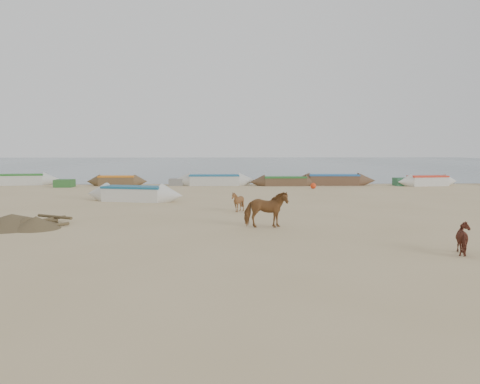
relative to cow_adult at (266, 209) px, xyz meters
name	(u,v)px	position (x,y,z in m)	size (l,w,h in m)	color
ground	(243,227)	(-0.87, 0.13, -0.71)	(140.00, 140.00, 0.00)	tan
sea	(228,163)	(-0.87, 82.13, -0.70)	(160.00, 160.00, 0.00)	slate
cow_adult	(266,209)	(0.00, 0.00, 0.00)	(0.76, 1.67, 1.41)	brown
calf_front	(238,202)	(-0.96, 4.53, -0.21)	(0.80, 0.90, 0.99)	brown
calf_right	(467,239)	(5.39, -4.75, -0.26)	(0.89, 0.76, 0.90)	#5F2C1E
near_canoe	(134,194)	(-6.86, 9.33, -0.27)	(5.98, 1.34, 0.88)	silver
debris_pile	(12,220)	(-9.95, 0.62, -0.46)	(3.46, 3.46, 0.49)	brown
waterline_canoes	(239,180)	(-0.46, 20.44, -0.27)	(59.89, 4.42, 0.93)	brown
beach_clutter	(286,182)	(3.41, 20.03, -0.41)	(45.26, 4.28, 0.64)	#30642D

